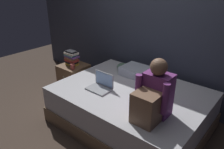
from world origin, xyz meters
TOP-DOWN VIEW (x-y plane):
  - ground_plane at (0.00, 0.00)m, footprint 8.00×8.00m
  - wall_back at (0.00, 1.20)m, footprint 5.60×0.10m
  - bed at (0.20, 0.30)m, footprint 2.00×1.50m
  - nightstand at (-1.10, 0.40)m, footprint 0.44×0.46m
  - person_sitting at (0.72, -0.04)m, footprint 0.39×0.44m
  - laptop at (-0.14, 0.07)m, footprint 0.32×0.23m
  - pillow at (0.04, 0.75)m, footprint 0.56×0.36m
  - book_stack at (-1.12, 0.39)m, footprint 0.23×0.16m
  - mug at (-0.97, 0.28)m, footprint 0.08×0.08m
  - clothes_pile at (-0.28, 0.77)m, footprint 0.22×0.21m

SIDE VIEW (x-z plane):
  - ground_plane at x=0.00m, z-range 0.00..0.00m
  - nightstand at x=-1.10m, z-range 0.00..0.53m
  - bed at x=0.20m, z-range 0.00..0.54m
  - mug at x=-0.97m, z-range 0.53..0.62m
  - laptop at x=-0.14m, z-range 0.48..0.70m
  - clothes_pile at x=-0.28m, z-range 0.54..0.66m
  - pillow at x=0.04m, z-range 0.54..0.67m
  - book_stack at x=-1.12m, z-range 0.53..0.79m
  - person_sitting at x=0.72m, z-range 0.46..1.12m
  - wall_back at x=0.00m, z-range 0.00..2.70m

